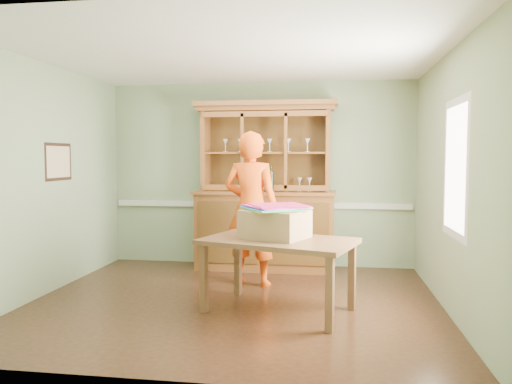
% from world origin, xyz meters
% --- Properties ---
extents(floor, '(4.50, 4.50, 0.00)m').
position_xyz_m(floor, '(0.00, 0.00, 0.00)').
color(floor, '#432415').
rests_on(floor, ground).
extents(ceiling, '(4.50, 4.50, 0.00)m').
position_xyz_m(ceiling, '(0.00, 0.00, 2.70)').
color(ceiling, white).
rests_on(ceiling, wall_back).
extents(wall_back, '(4.50, 0.00, 4.50)m').
position_xyz_m(wall_back, '(0.00, 2.00, 1.35)').
color(wall_back, gray).
rests_on(wall_back, floor).
extents(wall_left, '(0.00, 4.00, 4.00)m').
position_xyz_m(wall_left, '(-2.25, 0.00, 1.35)').
color(wall_left, gray).
rests_on(wall_left, floor).
extents(wall_right, '(0.00, 4.00, 4.00)m').
position_xyz_m(wall_right, '(2.25, 0.00, 1.35)').
color(wall_right, gray).
rests_on(wall_right, floor).
extents(wall_front, '(4.50, 0.00, 4.50)m').
position_xyz_m(wall_front, '(0.00, -2.00, 1.35)').
color(wall_front, gray).
rests_on(wall_front, floor).
extents(chair_rail, '(4.41, 0.05, 0.08)m').
position_xyz_m(chair_rail, '(0.00, 1.98, 0.90)').
color(chair_rail, silver).
rests_on(chair_rail, wall_back).
extents(framed_map, '(0.03, 0.60, 0.46)m').
position_xyz_m(framed_map, '(-2.23, 0.30, 1.55)').
color(framed_map, black).
rests_on(framed_map, wall_left).
extents(window_panel, '(0.03, 0.96, 1.36)m').
position_xyz_m(window_panel, '(2.23, -0.30, 1.50)').
color(window_panel, silver).
rests_on(window_panel, wall_right).
extents(china_hutch, '(2.04, 0.67, 2.39)m').
position_xyz_m(china_hutch, '(0.12, 1.73, 0.84)').
color(china_hutch, brown).
rests_on(china_hutch, floor).
extents(dining_table, '(1.73, 1.33, 0.76)m').
position_xyz_m(dining_table, '(0.51, -0.25, 0.67)').
color(dining_table, brown).
rests_on(dining_table, floor).
extents(cardboard_box, '(0.78, 0.71, 0.29)m').
position_xyz_m(cardboard_box, '(0.47, -0.18, 0.91)').
color(cardboard_box, '#92734B').
rests_on(cardboard_box, dining_table).
extents(kite_stack, '(0.73, 0.73, 0.05)m').
position_xyz_m(kite_stack, '(0.48, -0.16, 1.08)').
color(kite_stack, yellow).
rests_on(kite_stack, cardboard_box).
extents(person, '(0.77, 0.57, 1.93)m').
position_xyz_m(person, '(0.07, 0.78, 0.96)').
color(person, '#F9540F').
rests_on(person, floor).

